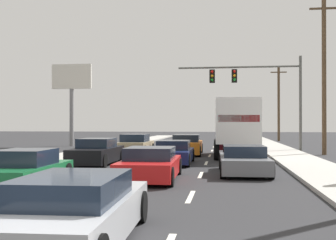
# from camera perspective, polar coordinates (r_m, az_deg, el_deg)

# --- Properties ---
(ground_plane) EXTENTS (140.00, 140.00, 0.00)m
(ground_plane) POSITION_cam_1_polar(r_m,az_deg,el_deg) (31.02, 2.71, -4.19)
(ground_plane) COLOR #2B2B2D
(sidewalk_right) EXTENTS (2.54, 80.00, 0.14)m
(sidewalk_right) POSITION_cam_1_polar(r_m,az_deg,el_deg) (26.20, 16.16, -4.71)
(sidewalk_right) COLOR #B2AFA8
(sidewalk_right) RESTS_ON ground_plane
(sidewalk_left) EXTENTS (2.54, 80.00, 0.14)m
(sidewalk_left) POSITION_cam_1_polar(r_m,az_deg,el_deg) (27.49, -11.93, -4.51)
(sidewalk_left) COLOR #B2AFA8
(sidewalk_left) RESTS_ON ground_plane
(lane_markings) EXTENTS (3.54, 52.00, 0.01)m
(lane_markings) POSITION_cam_1_polar(r_m,az_deg,el_deg) (26.96, 1.97, -4.74)
(lane_markings) COLOR silver
(lane_markings) RESTS_ON ground_plane
(car_tan) EXTENTS (1.93, 4.10, 1.31)m
(car_tan) POSITION_cam_1_polar(r_m,az_deg,el_deg) (28.34, -4.38, -3.32)
(car_tan) COLOR tan
(car_tan) RESTS_ON ground_plane
(car_black) EXTENTS (1.89, 4.45, 1.28)m
(car_black) POSITION_cam_1_polar(r_m,az_deg,el_deg) (21.33, -9.51, -4.30)
(car_black) COLOR black
(car_black) RESTS_ON ground_plane
(car_green) EXTENTS (1.91, 4.20, 1.20)m
(car_green) POSITION_cam_1_polar(r_m,az_deg,el_deg) (14.27, -18.46, -6.39)
(car_green) COLOR #196B38
(car_green) RESTS_ON ground_plane
(car_orange) EXTENTS (2.03, 4.72, 1.30)m
(car_orange) POSITION_cam_1_polar(r_m,az_deg,el_deg) (27.67, 2.52, -3.40)
(car_orange) COLOR orange
(car_orange) RESTS_ON ground_plane
(car_navy) EXTENTS (1.89, 4.21, 1.17)m
(car_navy) POSITION_cam_1_polar(r_m,az_deg,el_deg) (21.31, 0.78, -4.46)
(car_navy) COLOR #141E4C
(car_navy) RESTS_ON ground_plane
(car_red) EXTENTS (2.10, 4.46, 1.17)m
(car_red) POSITION_cam_1_polar(r_m,az_deg,el_deg) (15.40, -2.39, -5.99)
(car_red) COLOR red
(car_red) RESTS_ON ground_plane
(car_silver) EXTENTS (1.98, 4.55, 1.18)m
(car_silver) POSITION_cam_1_polar(r_m,az_deg,el_deg) (7.41, -12.33, -11.87)
(car_silver) COLOR #B7BABF
(car_silver) RESTS_ON ground_plane
(box_truck) EXTENTS (2.66, 7.67, 3.36)m
(box_truck) POSITION_cam_1_polar(r_m,az_deg,el_deg) (25.62, 8.98, -0.63)
(box_truck) COLOR white
(box_truck) RESTS_ON ground_plane
(car_gray) EXTENTS (2.04, 4.38, 1.14)m
(car_gray) POSITION_cam_1_polar(r_m,az_deg,el_deg) (17.43, 10.09, -5.37)
(car_gray) COLOR slate
(car_gray) RESTS_ON ground_plane
(traffic_signal_mast) EXTENTS (8.98, 0.69, 6.91)m
(traffic_signal_mast) POSITION_cam_1_polar(r_m,az_deg,el_deg) (31.98, 10.76, 4.95)
(traffic_signal_mast) COLOR #595B56
(traffic_signal_mast) RESTS_ON ground_plane
(utility_pole_mid) EXTENTS (1.80, 0.28, 10.02)m
(utility_pole_mid) POSITION_cam_1_polar(r_m,az_deg,el_deg) (29.28, 20.14, 5.71)
(utility_pole_mid) COLOR brown
(utility_pole_mid) RESTS_ON ground_plane
(utility_pole_far) EXTENTS (1.80, 0.28, 8.45)m
(utility_pole_far) POSITION_cam_1_polar(r_m,az_deg,el_deg) (50.13, 14.58, 2.24)
(utility_pole_far) COLOR brown
(utility_pole_far) RESTS_ON ground_plane
(roadside_billboard) EXTENTS (3.64, 0.36, 7.33)m
(roadside_billboard) POSITION_cam_1_polar(r_m,az_deg,el_deg) (39.22, -12.76, 4.14)
(roadside_billboard) COLOR slate
(roadside_billboard) RESTS_ON ground_plane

